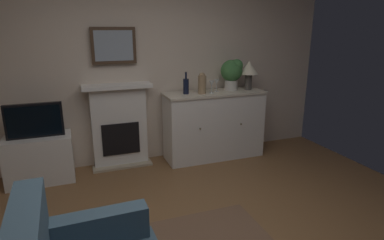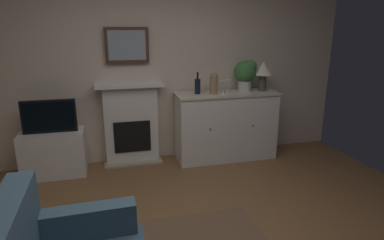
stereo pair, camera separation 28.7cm
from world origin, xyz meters
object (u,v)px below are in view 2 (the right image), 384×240
at_px(tv_cabinet, 54,153).
at_px(wine_glass_center, 229,83).
at_px(vase_decorative, 214,84).
at_px(framed_picture, 127,45).
at_px(potted_plant_small, 246,72).
at_px(sideboard_cabinet, 226,126).
at_px(tv_set, 49,116).
at_px(fireplace_unit, 131,123).
at_px(wine_glass_left, 224,84).
at_px(table_lamp, 263,71).
at_px(wine_bottle, 198,86).

bearing_deg(tv_cabinet, wine_glass_center, 0.35).
xyz_separation_m(vase_decorative, tv_cabinet, (-2.05, 0.07, -0.80)).
relative_size(framed_picture, potted_plant_small, 1.28).
bearing_deg(wine_glass_center, framed_picture, 171.70).
height_order(sideboard_cabinet, potted_plant_small, potted_plant_small).
xyz_separation_m(sideboard_cabinet, tv_set, (-2.26, -0.01, 0.29)).
distance_m(fireplace_unit, tv_set, 1.02).
xyz_separation_m(fireplace_unit, wine_glass_left, (1.21, -0.23, 0.52)).
bearing_deg(wine_glass_center, vase_decorative, -162.20).
bearing_deg(fireplace_unit, wine_glass_center, -6.38).
height_order(table_lamp, tv_cabinet, table_lamp).
bearing_deg(wine_bottle, potted_plant_small, 3.13).
bearing_deg(vase_decorative, wine_bottle, 164.34).
distance_m(wine_bottle, wine_glass_left, 0.35).
height_order(sideboard_cabinet, wine_glass_left, wine_glass_left).
bearing_deg(framed_picture, wine_bottle, -13.83).
relative_size(sideboard_cabinet, vase_decorative, 4.96).
bearing_deg(tv_cabinet, sideboard_cabinet, -0.38).
bearing_deg(tv_set, tv_cabinet, 90.00).
distance_m(wine_glass_left, wine_glass_center, 0.14).
relative_size(fireplace_unit, wine_glass_left, 6.67).
relative_size(wine_bottle, tv_cabinet, 0.39).
distance_m(fireplace_unit, tv_cabinet, 1.02).
distance_m(fireplace_unit, wine_glass_left, 1.34).
height_order(wine_glass_center, vase_decorative, vase_decorative).
bearing_deg(tv_cabinet, wine_bottle, -0.23).
bearing_deg(vase_decorative, fireplace_unit, 168.10).
height_order(table_lamp, wine_glass_center, table_lamp).
height_order(table_lamp, potted_plant_small, potted_plant_small).
distance_m(framed_picture, wine_glass_center, 1.43).
bearing_deg(wine_glass_left, fireplace_unit, 169.35).
height_order(wine_bottle, wine_glass_left, wine_bottle).
bearing_deg(tv_cabinet, fireplace_unit, 9.45).
distance_m(framed_picture, sideboard_cabinet, 1.70).
bearing_deg(fireplace_unit, tv_set, -169.23).
distance_m(sideboard_cabinet, wine_glass_left, 0.60).
distance_m(wine_glass_center, vase_decorative, 0.26).
distance_m(tv_cabinet, potted_plant_small, 2.70).
height_order(wine_bottle, potted_plant_small, potted_plant_small).
bearing_deg(wine_glass_left, vase_decorative, 179.52).
bearing_deg(wine_glass_left, table_lamp, 4.98).
bearing_deg(tv_cabinet, tv_set, -90.00).
bearing_deg(wine_glass_left, sideboard_cabinet, 36.81).
bearing_deg(table_lamp, wine_glass_center, 176.50).
xyz_separation_m(table_lamp, potted_plant_small, (-0.24, 0.05, -0.02)).
height_order(table_lamp, wine_glass_left, table_lamp).
distance_m(table_lamp, tv_set, 2.81).
xyz_separation_m(framed_picture, potted_plant_small, (1.57, -0.18, -0.37)).
bearing_deg(potted_plant_small, table_lamp, -10.85).
relative_size(tv_cabinet, tv_set, 1.21).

